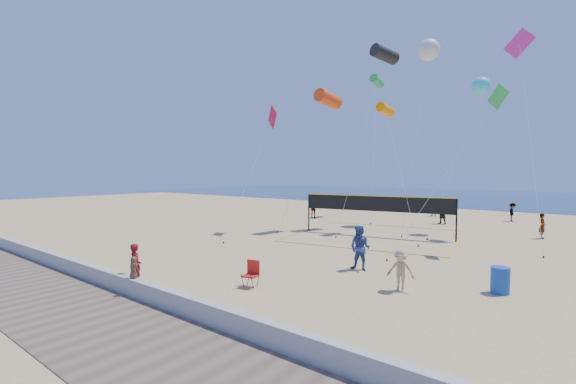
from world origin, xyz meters
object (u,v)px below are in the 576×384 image
Objects in this scene: woman at (136,266)px; volleyball_net at (376,208)px; camp_chair at (252,272)px; trash_barrel at (500,280)px.

volleyball_net is at bearing -83.12° from woman.
volleyball_net is (1.79, 16.26, 1.04)m from woman.
camp_chair is 13.60m from volleyball_net.
volleyball_net reaches higher than woman.
volleyball_net is (-1.38, 13.47, 1.32)m from camp_chair.
trash_barrel is at bearing 22.12° from camp_chair.
volleyball_net is at bearing 135.48° from trash_barrel.
woman is 4.23m from camp_chair.
trash_barrel is (10.58, 7.62, -0.37)m from woman.
camp_chair is (3.16, 2.80, -0.28)m from woman.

